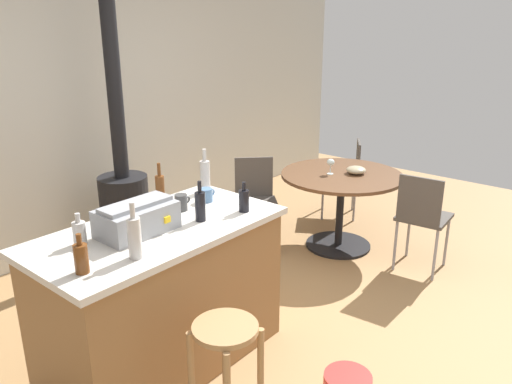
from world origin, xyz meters
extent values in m
plane|color=#A37A4C|center=(0.00, 0.00, 0.00)|extent=(8.80, 8.80, 0.00)
cube|color=beige|center=(0.00, 2.45, 1.35)|extent=(8.00, 0.10, 2.70)
cube|color=olive|center=(-0.74, 0.44, 0.45)|extent=(1.44, 0.71, 0.89)
cube|color=beige|center=(-0.74, 0.44, 0.91)|extent=(1.50, 0.77, 0.04)
cylinder|color=#A37A4C|center=(-0.80, -0.14, 0.31)|extent=(0.04, 0.04, 0.62)
cylinder|color=#A37A4C|center=(-0.80, -0.39, 0.31)|extent=(0.04, 0.04, 0.62)
cylinder|color=#A37A4C|center=(-0.92, -0.27, 0.64)|extent=(0.33, 0.33, 0.03)
cylinder|color=black|center=(1.48, 0.52, 0.01)|extent=(0.62, 0.62, 0.02)
cylinder|color=black|center=(1.48, 0.52, 0.35)|extent=(0.07, 0.07, 0.70)
cylinder|color=brown|center=(1.48, 0.52, 0.72)|extent=(1.12, 1.12, 0.03)
cube|color=#47423D|center=(0.91, 1.07, 0.46)|extent=(0.57, 0.57, 0.03)
cube|color=#47423D|center=(1.04, 1.21, 0.66)|extent=(0.28, 0.27, 0.40)
cylinder|color=gray|center=(1.15, 1.08, 0.22)|extent=(0.02, 0.02, 0.44)
cylinder|color=gray|center=(0.90, 1.31, 0.22)|extent=(0.02, 0.02, 0.44)
cylinder|color=gray|center=(0.67, 1.07, 0.22)|extent=(0.02, 0.02, 0.44)
cylinder|color=gray|center=(0.91, 0.83, 0.22)|extent=(0.02, 0.02, 0.44)
cube|color=#47423D|center=(1.55, -0.27, 0.48)|extent=(0.43, 0.43, 0.03)
cube|color=#47423D|center=(1.36, -0.28, 0.68)|extent=(0.06, 0.36, 0.40)
cylinder|color=gray|center=(1.37, -0.11, 0.23)|extent=(0.02, 0.02, 0.47)
cylinder|color=gray|center=(1.40, -0.45, 0.23)|extent=(0.02, 0.02, 0.47)
cylinder|color=gray|center=(1.74, -0.42, 0.23)|extent=(0.02, 0.02, 0.47)
cylinder|color=gray|center=(1.71, -0.08, 0.23)|extent=(0.02, 0.02, 0.47)
cube|color=#47423D|center=(2.20, 0.97, 0.45)|extent=(0.55, 0.55, 0.03)
cube|color=#47423D|center=(2.30, 0.80, 0.65)|extent=(0.32, 0.21, 0.40)
cylinder|color=gray|center=(2.15, 0.73, 0.22)|extent=(0.02, 0.02, 0.43)
cylinder|color=gray|center=(2.44, 0.91, 0.22)|extent=(0.02, 0.02, 0.43)
cylinder|color=gray|center=(2.26, 1.20, 0.22)|extent=(0.02, 0.02, 0.43)
cylinder|color=gray|center=(1.97, 1.02, 0.22)|extent=(0.02, 0.02, 0.43)
cylinder|color=black|center=(0.07, 1.92, 0.03)|extent=(0.37, 0.37, 0.06)
cylinder|color=black|center=(0.07, 1.92, 0.41)|extent=(0.44, 0.44, 0.70)
cube|color=#2D2826|center=(0.07, 1.70, 0.41)|extent=(0.20, 0.02, 0.20)
cylinder|color=black|center=(0.07, 1.92, 1.54)|extent=(0.13, 0.13, 1.56)
cube|color=gray|center=(-0.87, 0.46, 1.01)|extent=(0.44, 0.26, 0.16)
cube|color=gray|center=(-0.87, 0.46, 1.10)|extent=(0.41, 0.15, 0.02)
cube|color=yellow|center=(-0.98, 0.33, 1.01)|extent=(0.04, 0.01, 0.04)
cube|color=yellow|center=(-0.76, 0.33, 1.01)|extent=(0.04, 0.01, 0.04)
cylinder|color=black|center=(-0.51, 0.32, 1.02)|extent=(0.06, 0.06, 0.18)
cylinder|color=black|center=(-0.51, 0.32, 1.15)|extent=(0.02, 0.02, 0.07)
cylinder|color=black|center=(-0.22, 0.22, 1.00)|extent=(0.07, 0.07, 0.14)
cylinder|color=black|center=(-0.22, 0.22, 1.10)|extent=(0.03, 0.03, 0.05)
cylinder|color=#603314|center=(-0.53, 0.66, 1.04)|extent=(0.06, 0.06, 0.22)
cylinder|color=#603314|center=(-0.53, 0.66, 1.19)|extent=(0.02, 0.02, 0.08)
cylinder|color=#B7B2AD|center=(-1.17, 0.56, 1.00)|extent=(0.07, 0.07, 0.13)
cylinder|color=#B7B2AD|center=(-1.17, 0.56, 1.09)|extent=(0.03, 0.03, 0.05)
cylinder|color=#B7B2AD|center=(-0.11, 0.68, 1.04)|extent=(0.07, 0.07, 0.22)
cylinder|color=#B7B2AD|center=(-0.11, 0.68, 1.20)|extent=(0.03, 0.03, 0.09)
cylinder|color=#B7B2AD|center=(-1.07, 0.20, 1.04)|extent=(0.07, 0.07, 0.22)
cylinder|color=#B7B2AD|center=(-1.07, 0.20, 1.19)|extent=(0.03, 0.03, 0.08)
cylinder|color=#603314|center=(-1.34, 0.27, 1.00)|extent=(0.07, 0.07, 0.14)
cylinder|color=#603314|center=(-1.34, 0.27, 1.10)|extent=(0.03, 0.03, 0.06)
cylinder|color=#383838|center=(-0.47, 0.54, 0.98)|extent=(0.08, 0.08, 0.11)
torus|color=#383838|center=(-0.41, 0.54, 0.99)|extent=(0.05, 0.01, 0.05)
cylinder|color=#4C7099|center=(-0.25, 0.54, 0.98)|extent=(0.09, 0.09, 0.09)
torus|color=#4C7099|center=(-0.19, 0.54, 0.98)|extent=(0.05, 0.01, 0.05)
cylinder|color=silver|center=(1.40, 0.60, 0.73)|extent=(0.06, 0.06, 0.00)
cylinder|color=silver|center=(1.40, 0.60, 0.78)|extent=(0.01, 0.01, 0.08)
ellipsoid|color=silver|center=(1.40, 0.60, 0.84)|extent=(0.07, 0.07, 0.06)
ellipsoid|color=tan|center=(1.57, 0.42, 0.77)|extent=(0.18, 0.18, 0.07)
camera|label=1|loc=(-2.48, -1.77, 2.08)|focal=35.73mm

